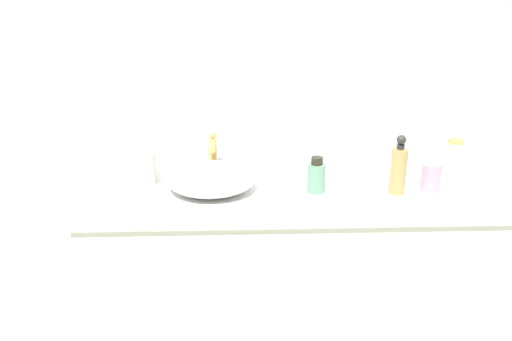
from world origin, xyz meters
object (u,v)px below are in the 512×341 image
Objects in this scene: lotion_bottle at (453,159)px; perfume_bottle at (316,176)px; tissue_box at (138,165)px; spray_can at (431,176)px; soap_dispenser at (398,169)px; sink_basin at (211,179)px.

perfume_bottle is (-0.58, -0.14, -0.02)m from lotion_bottle.
lotion_bottle is 0.97× the size of tissue_box.
perfume_bottle is at bearing -179.67° from spray_can.
spray_can is 1.14m from tissue_box.
soap_dispenser reaches higher than tissue_box.
soap_dispenser is at bearing -3.51° from sink_basin.
spray_can is (0.84, -0.02, 0.01)m from sink_basin.
sink_basin is 0.31m from tissue_box.
sink_basin is 0.84m from spray_can.
sink_basin is 0.40m from perfume_bottle.
soap_dispenser is at bearing -8.39° from tissue_box.
lotion_bottle is at bearing 13.18° from perfume_bottle.
sink_basin is 1.47× the size of soap_dispenser.
tissue_box is at bearing 169.81° from perfume_bottle.
soap_dispenser is 1.85× the size of spray_can.
spray_can is at bearing 0.33° from perfume_bottle.
sink_basin is 2.73× the size of spray_can.
perfume_bottle is (-0.30, 0.02, -0.04)m from soap_dispenser.
tissue_box reaches higher than lotion_bottle.
lotion_bottle is 1.30× the size of spray_can.
soap_dispenser is 1.01m from tissue_box.
lotion_bottle is (0.27, 0.16, -0.02)m from soap_dispenser.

